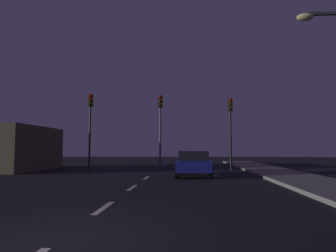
{
  "coord_description": "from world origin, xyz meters",
  "views": [
    {
      "loc": [
        2.19,
        -4.78,
        1.54
      ],
      "look_at": [
        0.79,
        15.13,
        3.1
      ],
      "focal_mm": 30.45,
      "sensor_mm": 36.0,
      "label": 1
    }
  ],
  "objects_px": {
    "traffic_signal_left": "(90,117)",
    "traffic_signal_right": "(230,120)",
    "car_stopped_ahead": "(193,163)",
    "traffic_signal_center": "(160,118)"
  },
  "relations": [
    {
      "from": "traffic_signal_left",
      "to": "traffic_signal_right",
      "type": "relative_size",
      "value": 1.08
    },
    {
      "from": "traffic_signal_right",
      "to": "car_stopped_ahead",
      "type": "xyz_separation_m",
      "value": [
        -2.69,
        -4.15,
        -2.83
      ]
    },
    {
      "from": "traffic_signal_left",
      "to": "car_stopped_ahead",
      "type": "relative_size",
      "value": 1.36
    },
    {
      "from": "traffic_signal_right",
      "to": "car_stopped_ahead",
      "type": "relative_size",
      "value": 1.26
    },
    {
      "from": "traffic_signal_right",
      "to": "traffic_signal_left",
      "type": "bearing_deg",
      "value": 180.0
    },
    {
      "from": "traffic_signal_right",
      "to": "traffic_signal_center",
      "type": "bearing_deg",
      "value": 179.99
    },
    {
      "from": "traffic_signal_left",
      "to": "traffic_signal_center",
      "type": "height_order",
      "value": "traffic_signal_left"
    },
    {
      "from": "traffic_signal_left",
      "to": "car_stopped_ahead",
      "type": "bearing_deg",
      "value": -29.22
    },
    {
      "from": "traffic_signal_left",
      "to": "car_stopped_ahead",
      "type": "xyz_separation_m",
      "value": [
        7.42,
        -4.15,
        -3.08
      ]
    },
    {
      "from": "traffic_signal_left",
      "to": "traffic_signal_center",
      "type": "bearing_deg",
      "value": -0.0
    }
  ]
}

